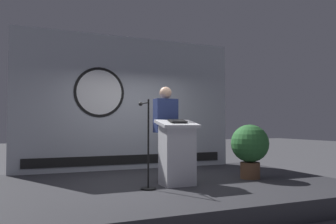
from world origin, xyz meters
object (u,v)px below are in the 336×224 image
microphone_stand (147,157)px  podium (177,153)px  potted_plant (250,146)px  speaker_person (166,132)px

microphone_stand → podium: bearing=9.4°
podium → potted_plant: (1.52, 0.10, 0.07)m
microphone_stand → speaker_person: bearing=46.7°
microphone_stand → potted_plant: size_ratio=1.39×
podium → speaker_person: speaker_person is taller
potted_plant → microphone_stand: bearing=-174.8°
speaker_person → microphone_stand: bearing=-133.3°
speaker_person → podium: bearing=-88.3°
podium → microphone_stand: (-0.55, -0.09, -0.04)m
podium → speaker_person: size_ratio=0.65×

